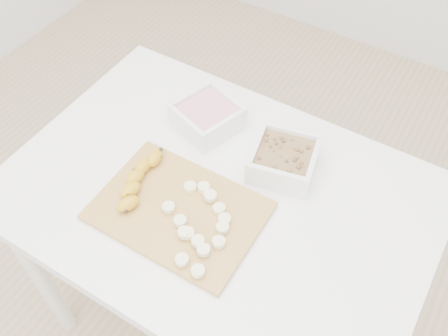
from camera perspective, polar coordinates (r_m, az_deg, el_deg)
The scene contains 7 objects.
ground at distance 1.84m, azimuth -0.51°, elevation -16.77°, with size 3.50×3.50×0.00m, color #C6AD89.
table at distance 1.26m, azimuth -0.72°, elevation -5.39°, with size 1.00×0.70×0.75m.
bowl_yogurt at distance 1.29m, azimuth -1.91°, elevation 5.96°, with size 0.19×0.19×0.07m.
bowl_granola at distance 1.20m, azimuth 6.85°, elevation 0.99°, with size 0.18×0.18×0.07m.
cutting_board at distance 1.14m, azimuth -5.19°, elevation -4.90°, with size 0.37×0.26×0.01m, color #BA8948.
banana at distance 1.18m, azimuth -9.75°, elevation -1.44°, with size 0.05×0.19×0.03m, color #C59117, non-canonical shape.
banana_slices at distance 1.10m, azimuth -2.74°, elevation -6.28°, with size 0.17×0.22×0.02m.
Camera 1 is at (0.38, -0.59, 1.70)m, focal length 40.00 mm.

